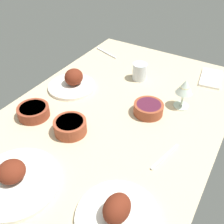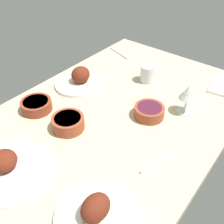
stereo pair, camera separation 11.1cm
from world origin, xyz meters
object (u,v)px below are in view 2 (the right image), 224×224
plate_far_side (7,168)px  plate_center_main (96,214)px  bowl_onions (149,111)px  bowl_soup (68,122)px  water_tumbler (147,74)px  plate_near_viewer (79,80)px  spoon_loose (119,53)px  folded_napkin (222,85)px  fork_loose (157,162)px  wine_glass (188,94)px  bowl_pasta (36,105)px

plate_far_side → plate_center_main: bearing=-79.5°
bowl_onions → bowl_soup: 34.77cm
plate_center_main → water_tumbler: plate_center_main is taller
plate_far_side → plate_near_viewer: plate_near_viewer is taller
spoon_loose → folded_napkin: bearing=20.7°
plate_center_main → water_tumbler: (73.28, 29.47, 2.06)cm
bowl_soup → fork_loose: 38.67cm
water_tumbler → fork_loose: (-44.00, -32.46, -3.99)cm
bowl_soup → folded_napkin: 79.95cm
wine_glass → fork_loose: wine_glass is taller
plate_far_side → bowl_onions: 60.12cm
wine_glass → plate_center_main: bearing=-177.8°
plate_center_main → bowl_onions: bearing=14.9°
plate_far_side → fork_loose: size_ratio=1.80×
plate_near_viewer → fork_loose: (-19.60, -57.48, -2.47)cm
bowl_onions → water_tumbler: size_ratio=1.48×
bowl_soup → fork_loose: bearing=-79.7°
spoon_loose → plate_near_viewer: bearing=-64.4°
wine_glass → folded_napkin: 32.61cm
bowl_soup → spoon_loose: bowl_soup is taller
folded_napkin → plate_center_main: bearing=178.1°
plate_center_main → spoon_loose: plate_center_main is taller
spoon_loose → plate_far_side: bearing=-57.6°
plate_near_viewer → bowl_onions: bearing=-89.2°
bowl_pasta → bowl_soup: bowl_soup is taller
bowl_soup → folded_napkin: size_ratio=0.72×
plate_far_side → bowl_onions: plate_far_side is taller
plate_near_viewer → wine_glass: (12.98, -52.11, 7.06)cm
bowl_pasta → water_tumbler: water_tumbler is taller
water_tumbler → folded_napkin: size_ratio=0.47×
bowl_pasta → folded_napkin: size_ratio=0.73×
water_tumbler → plate_far_side: bearing=175.9°
water_tumbler → spoon_loose: water_tumbler is taller
bowl_pasta → water_tumbler: (51.26, -25.41, 1.76)cm
water_tumbler → fork_loose: size_ratio=0.55×
plate_center_main → bowl_pasta: size_ratio=1.86×
plate_center_main → bowl_onions: (49.46, 13.19, 0.39)cm
plate_far_side → plate_center_main: 35.76cm
plate_center_main → plate_near_viewer: size_ratio=1.07×
folded_napkin → spoon_loose: 63.27cm
bowl_onions → plate_center_main: bearing=-165.1°
plate_near_viewer → bowl_onions: plate_near_viewer is taller
plate_center_main → fork_loose: (29.27, -2.99, -1.92)cm
water_tumbler → spoon_loose: (16.10, 30.59, -3.99)cm
fork_loose → spoon_loose: bearing=-120.0°
wine_glass → fork_loose: bearing=-170.7°
fork_loose → bowl_pasta: bearing=-69.2°
bowl_onions → plate_far_side: bearing=158.6°
plate_near_viewer → water_tumbler: bearing=-45.7°
plate_far_side → bowl_soup: (28.86, -0.19, 1.04)cm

